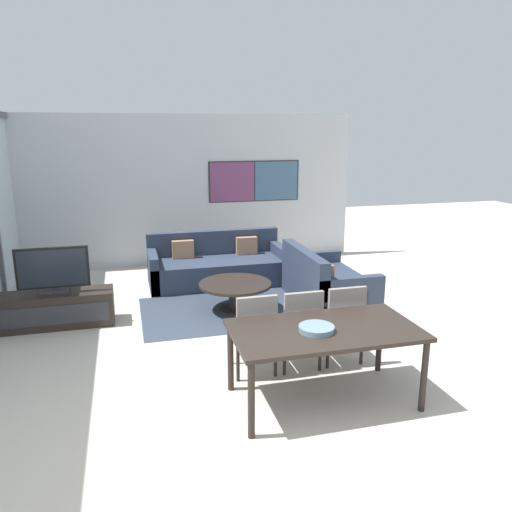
% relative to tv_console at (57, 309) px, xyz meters
% --- Properties ---
extents(ground_plane, '(24.00, 24.00, 0.00)m').
position_rel_tv_console_xyz_m(ground_plane, '(1.97, -3.42, -0.23)').
color(ground_plane, beige).
extents(wall_back, '(6.76, 0.09, 2.80)m').
position_rel_tv_console_xyz_m(wall_back, '(2.03, 2.77, 1.18)').
color(wall_back, silver).
rests_on(wall_back, ground_plane).
extents(area_rug, '(2.66, 1.70, 0.01)m').
position_rel_tv_console_xyz_m(area_rug, '(2.40, -0.03, -0.22)').
color(area_rug, '#333D4C').
rests_on(area_rug, ground_plane).
extents(tv_console, '(1.45, 0.46, 0.46)m').
position_rel_tv_console_xyz_m(tv_console, '(0.00, 0.00, 0.00)').
color(tv_console, black).
rests_on(tv_console, ground_plane).
extents(television, '(0.90, 0.20, 0.61)m').
position_rel_tv_console_xyz_m(television, '(-0.00, 0.00, 0.52)').
color(television, '#2D2D33').
rests_on(television, tv_console).
extents(sofa_main, '(2.28, 0.96, 0.83)m').
position_rel_tv_console_xyz_m(sofa_main, '(2.40, 1.40, 0.04)').
color(sofa_main, '#2D384C').
rests_on(sofa_main, ground_plane).
extents(sofa_side, '(0.96, 1.60, 0.83)m').
position_rel_tv_console_xyz_m(sofa_side, '(3.74, -0.05, 0.04)').
color(sofa_side, '#2D384C').
rests_on(sofa_side, ground_plane).
extents(coffee_table, '(1.03, 1.03, 0.41)m').
position_rel_tv_console_xyz_m(coffee_table, '(2.40, -0.03, 0.08)').
color(coffee_table, black).
rests_on(coffee_table, ground_plane).
extents(dining_table, '(1.74, 0.95, 0.74)m').
position_rel_tv_console_xyz_m(dining_table, '(2.67, -2.64, 0.44)').
color(dining_table, black).
rests_on(dining_table, ground_plane).
extents(dining_chair_left, '(0.46, 0.46, 0.90)m').
position_rel_tv_console_xyz_m(dining_chair_left, '(2.17, -1.96, 0.27)').
color(dining_chair_left, gray).
rests_on(dining_chair_left, ground_plane).
extents(dining_chair_centre, '(0.46, 0.46, 0.90)m').
position_rel_tv_console_xyz_m(dining_chair_centre, '(2.67, -1.95, 0.27)').
color(dining_chair_centre, gray).
rests_on(dining_chair_centre, ground_plane).
extents(dining_chair_right, '(0.46, 0.46, 0.90)m').
position_rel_tv_console_xyz_m(dining_chair_right, '(3.17, -1.92, 0.27)').
color(dining_chair_right, gray).
rests_on(dining_chair_right, ground_plane).
extents(fruit_bowl, '(0.33, 0.33, 0.05)m').
position_rel_tv_console_xyz_m(fruit_bowl, '(2.57, -2.69, 0.54)').
color(fruit_bowl, slate).
rests_on(fruit_bowl, dining_table).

